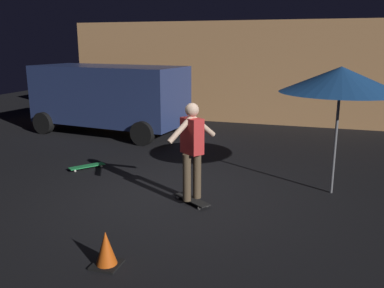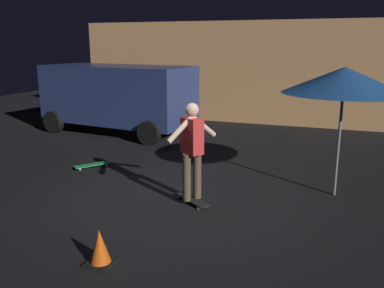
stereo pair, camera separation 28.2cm
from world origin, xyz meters
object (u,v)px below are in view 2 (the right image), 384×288
at_px(parked_van, 118,95).
at_px(skateboard_ridden, 192,200).
at_px(patio_umbrella, 344,80).
at_px(traffic_cone, 100,248).
at_px(skateboard_spare, 92,165).
at_px(skater, 192,145).

distance_m(parked_van, skateboard_ridden, 6.36).
relative_size(parked_van, patio_umbrella, 2.09).
bearing_deg(traffic_cone, skateboard_spare, 124.69).
xyz_separation_m(patio_umbrella, skater, (-2.31, -1.24, -1.04)).
bearing_deg(skateboard_spare, traffic_cone, -55.31).
relative_size(skateboard_ridden, traffic_cone, 1.64).
xyz_separation_m(skateboard_ridden, skater, (-0.00, 0.00, 0.98)).
distance_m(patio_umbrella, skateboard_ridden, 3.31).
bearing_deg(parked_van, traffic_cone, -62.01).
bearing_deg(skateboard_ridden, skater, 143.13).
xyz_separation_m(skateboard_spare, skater, (2.80, -1.19, 0.98)).
bearing_deg(patio_umbrella, skater, -151.70).
bearing_deg(parked_van, patio_umbrella, -28.46).
xyz_separation_m(skater, traffic_cone, (-0.40, -2.28, -0.83)).
xyz_separation_m(patio_umbrella, traffic_cone, (-2.70, -3.52, -1.86)).
distance_m(skateboard_spare, skater, 3.20).
height_order(patio_umbrella, skateboard_spare, patio_umbrella).
distance_m(patio_umbrella, skater, 2.82).
height_order(parked_van, skateboard_spare, parked_van).
bearing_deg(skater, skateboard_spare, 156.88).
relative_size(skateboard_spare, skater, 0.44).
xyz_separation_m(skateboard_spare, traffic_cone, (2.40, -3.47, 0.16)).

